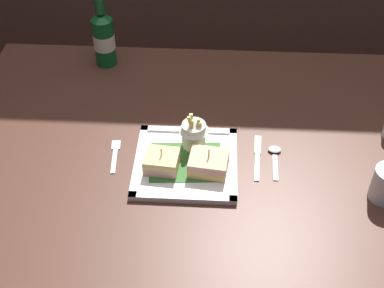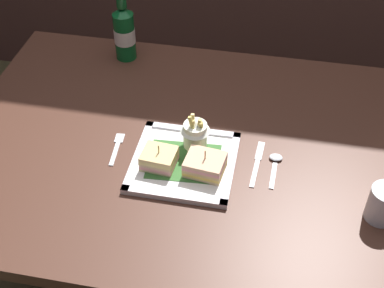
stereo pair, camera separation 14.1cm
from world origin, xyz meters
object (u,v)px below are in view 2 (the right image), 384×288
at_px(fork, 117,147).
at_px(spoon, 275,162).
at_px(sandwich_half_left, 159,159).
at_px(water_glass, 383,206).
at_px(square_plate, 184,162).
at_px(fries_cup, 195,131).
at_px(beer_bottle, 124,31).
at_px(knife, 257,162).
at_px(sandwich_half_right, 205,165).
at_px(dining_table, 199,174).

xyz_separation_m(fork, spoon, (0.43, 0.02, 0.00)).
relative_size(sandwich_half_left, water_glass, 1.01).
relative_size(sandwich_half_left, spoon, 0.73).
xyz_separation_m(square_plate, fries_cup, (0.02, 0.07, 0.06)).
bearing_deg(beer_bottle, sandwich_half_left, -64.63).
xyz_separation_m(sandwich_half_left, knife, (0.25, 0.07, -0.03)).
bearing_deg(knife, beer_bottle, 139.19).
bearing_deg(knife, sandwich_half_left, -164.57).
height_order(square_plate, spoon, square_plate).
distance_m(beer_bottle, fork, 0.45).
height_order(square_plate, sandwich_half_right, sandwich_half_right).
bearing_deg(sandwich_half_right, fork, 168.24).
height_order(dining_table, square_plate, square_plate).
height_order(dining_table, sandwich_half_left, sandwich_half_left).
bearing_deg(beer_bottle, fork, -77.43).
xyz_separation_m(water_glass, spoon, (-0.26, 0.13, -0.03)).
bearing_deg(sandwich_half_right, sandwich_half_left, 180.00).
xyz_separation_m(fries_cup, fork, (-0.21, -0.04, -0.06)).
bearing_deg(water_glass, sandwich_half_right, 172.10).
height_order(sandwich_half_left, fork, sandwich_half_left).
height_order(sandwich_half_left, knife, sandwich_half_left).
distance_m(sandwich_half_right, knife, 0.15).
height_order(sandwich_half_right, spoon, sandwich_half_right).
bearing_deg(square_plate, knife, 13.31).
distance_m(sandwich_half_left, water_glass, 0.56).
bearing_deg(sandwich_half_left, sandwich_half_right, 0.00).
bearing_deg(dining_table, fries_cup, -136.45).
xyz_separation_m(square_plate, water_glass, (0.50, -0.08, 0.03)).
relative_size(fries_cup, beer_bottle, 0.40).
xyz_separation_m(fork, knife, (0.38, 0.02, 0.00)).
bearing_deg(spoon, knife, -174.72).
relative_size(sandwich_half_right, fries_cup, 0.98).
xyz_separation_m(sandwich_half_left, fries_cup, (0.08, 0.09, 0.03)).
relative_size(square_plate, water_glass, 2.94).
xyz_separation_m(sandwich_half_left, sandwich_half_right, (0.12, 0.00, 0.00)).
bearing_deg(fork, spoon, 2.75).
xyz_separation_m(square_plate, spoon, (0.24, 0.05, -0.00)).
height_order(beer_bottle, knife, beer_bottle).
bearing_deg(beer_bottle, spoon, -37.91).
xyz_separation_m(dining_table, square_plate, (-0.03, -0.08, 0.12)).
bearing_deg(dining_table, spoon, -7.58).
relative_size(sandwich_half_right, knife, 0.62).
relative_size(sandwich_half_left, fries_cup, 0.85).
height_order(fork, spoon, spoon).
bearing_deg(water_glass, sandwich_half_left, 173.80).
bearing_deg(water_glass, beer_bottle, 145.32).
bearing_deg(water_glass, fork, 170.67).
height_order(sandwich_half_left, sandwich_half_right, sandwich_half_right).
xyz_separation_m(square_plate, beer_bottle, (-0.29, 0.46, 0.09)).
bearing_deg(sandwich_half_left, knife, 15.43).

